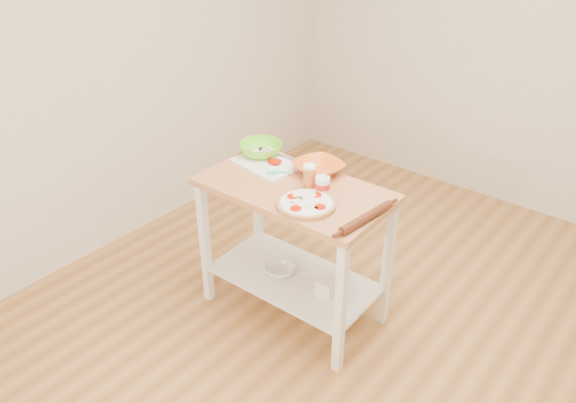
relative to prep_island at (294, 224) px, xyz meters
The scene contains 13 objects.
room_shell 0.83m from the prep_island, ahead, with size 4.04×4.54×2.74m.
prep_island is the anchor object (origin of this frame).
pizza 0.35m from the prep_island, 34.86° to the right, with size 0.32×0.32×0.05m.
cutting_board 0.43m from the prep_island, 156.58° to the left, with size 0.44×0.35×0.04m.
spatula 0.32m from the prep_island, 162.66° to the left, with size 0.14×0.11×0.01m.
knife 0.52m from the prep_island, 147.39° to the left, with size 0.27×0.03×0.01m.
orange_bowl 0.36m from the prep_island, 88.29° to the left, with size 0.28×0.28×0.07m, color orange.
green_bowl 0.55m from the prep_island, 155.71° to the left, with size 0.27×0.27×0.08m, color #72DE24.
beer_pint 0.34m from the prep_island, 24.44° to the left, with size 0.07×0.07×0.14m.
yogurt_tub 0.35m from the prep_island, 12.65° to the left, with size 0.08×0.08×0.18m.
rolling_pin 0.59m from the prep_island, ahead, with size 0.04×0.04×0.38m, color #5C2915.
shelf_glass_bowl 0.37m from the prep_island, 160.71° to the right, with size 0.19×0.19×0.06m, color silver.
shelf_bin 0.42m from the prep_island, ahead, with size 0.11×0.11×0.11m, color white.
Camera 1 is at (1.30, -2.18, 2.42)m, focal length 35.00 mm.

